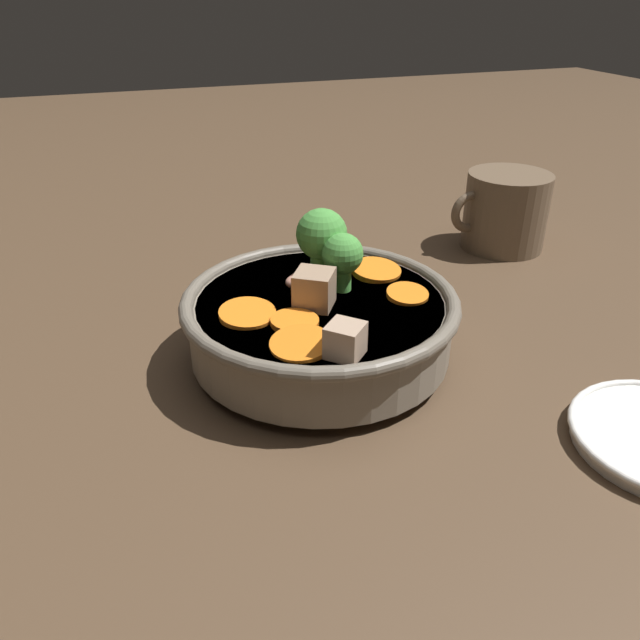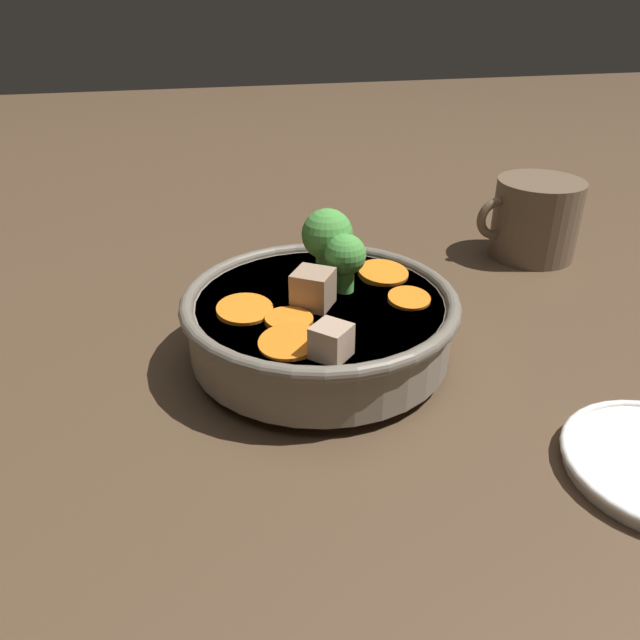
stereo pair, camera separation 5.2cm
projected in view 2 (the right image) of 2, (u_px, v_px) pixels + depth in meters
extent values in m
plane|color=#4C3826|center=(320.00, 358.00, 0.54)|extent=(3.00, 3.00, 0.00)
cylinder|color=slate|center=(320.00, 353.00, 0.54)|extent=(0.12, 0.12, 0.01)
cylinder|color=slate|center=(320.00, 325.00, 0.52)|extent=(0.22, 0.22, 0.05)
torus|color=#685F52|center=(320.00, 300.00, 0.51)|extent=(0.23, 0.23, 0.01)
cylinder|color=brown|center=(320.00, 314.00, 0.52)|extent=(0.20, 0.20, 0.03)
cylinder|color=orange|center=(289.00, 320.00, 0.48)|extent=(0.04, 0.04, 0.01)
cylinder|color=orange|center=(409.00, 299.00, 0.51)|extent=(0.04, 0.04, 0.01)
cylinder|color=orange|center=(383.00, 273.00, 0.55)|extent=(0.06, 0.06, 0.01)
cylinder|color=orange|center=(289.00, 343.00, 0.45)|extent=(0.06, 0.06, 0.01)
cylinder|color=orange|center=(245.00, 310.00, 0.49)|extent=(0.05, 0.05, 0.01)
cylinder|color=#59B84C|center=(327.00, 265.00, 0.54)|extent=(0.02, 0.02, 0.03)
sphere|color=#47933D|center=(327.00, 234.00, 0.53)|extent=(0.04, 0.04, 0.04)
cylinder|color=#59B84C|center=(345.00, 280.00, 0.52)|extent=(0.02, 0.02, 0.02)
sphere|color=#47933D|center=(345.00, 255.00, 0.51)|extent=(0.03, 0.03, 0.03)
cube|color=tan|center=(331.00, 341.00, 0.43)|extent=(0.03, 0.03, 0.02)
cube|color=#9E7F66|center=(313.00, 289.00, 0.50)|extent=(0.04, 0.04, 0.03)
ellipsoid|color=#EA9E84|center=(311.00, 280.00, 0.53)|extent=(0.04, 0.02, 0.02)
cylinder|color=brown|center=(536.00, 219.00, 0.71)|extent=(0.10, 0.10, 0.09)
torus|color=brown|center=(497.00, 218.00, 0.70)|extent=(0.05, 0.01, 0.05)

